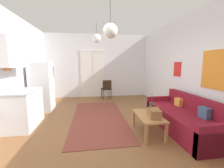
{
  "coord_description": "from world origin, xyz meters",
  "views": [
    {
      "loc": [
        -0.3,
        -3.2,
        1.55
      ],
      "look_at": [
        0.35,
        1.26,
        0.91
      ],
      "focal_mm": 23.15,
      "sensor_mm": 36.0,
      "label": 1
    }
  ],
  "objects_px": {
    "couch": "(184,119)",
    "coffee_table": "(148,118)",
    "refrigerator": "(42,87)",
    "pendant_lamp_near": "(110,31)",
    "pendant_lamp_far": "(97,38)",
    "accent_chair": "(106,88)",
    "handbag": "(154,113)",
    "bamboo_vase": "(152,108)"
  },
  "relations": [
    {
      "from": "bamboo_vase",
      "to": "pendant_lamp_far",
      "type": "relative_size",
      "value": 0.7
    },
    {
      "from": "couch",
      "to": "pendant_lamp_far",
      "type": "xyz_separation_m",
      "value": [
        -1.95,
        1.93,
        2.1
      ]
    },
    {
      "from": "couch",
      "to": "coffee_table",
      "type": "relative_size",
      "value": 2.34
    },
    {
      "from": "couch",
      "to": "refrigerator",
      "type": "bearing_deg",
      "value": 152.06
    },
    {
      "from": "coffee_table",
      "to": "pendant_lamp_far",
      "type": "height_order",
      "value": "pendant_lamp_far"
    },
    {
      "from": "couch",
      "to": "refrigerator",
      "type": "distance_m",
      "value": 4.28
    },
    {
      "from": "accent_chair",
      "to": "pendant_lamp_near",
      "type": "distance_m",
      "value": 4.05
    },
    {
      "from": "bamboo_vase",
      "to": "handbag",
      "type": "bearing_deg",
      "value": -102.76
    },
    {
      "from": "pendant_lamp_near",
      "to": "pendant_lamp_far",
      "type": "bearing_deg",
      "value": 93.3
    },
    {
      "from": "coffee_table",
      "to": "couch",
      "type": "bearing_deg",
      "value": 4.32
    },
    {
      "from": "coffee_table",
      "to": "handbag",
      "type": "height_order",
      "value": "handbag"
    },
    {
      "from": "refrigerator",
      "to": "accent_chair",
      "type": "distance_m",
      "value": 2.61
    },
    {
      "from": "pendant_lamp_near",
      "to": "coffee_table",
      "type": "bearing_deg",
      "value": 22.42
    },
    {
      "from": "bamboo_vase",
      "to": "pendant_lamp_near",
      "type": "relative_size",
      "value": 0.5
    },
    {
      "from": "bamboo_vase",
      "to": "handbag",
      "type": "height_order",
      "value": "bamboo_vase"
    },
    {
      "from": "couch",
      "to": "bamboo_vase",
      "type": "bearing_deg",
      "value": 176.38
    },
    {
      "from": "coffee_table",
      "to": "refrigerator",
      "type": "height_order",
      "value": "refrigerator"
    },
    {
      "from": "refrigerator",
      "to": "accent_chair",
      "type": "height_order",
      "value": "refrigerator"
    },
    {
      "from": "refrigerator",
      "to": "couch",
      "type": "bearing_deg",
      "value": -27.94
    },
    {
      "from": "coffee_table",
      "to": "refrigerator",
      "type": "xyz_separation_m",
      "value": [
        -2.83,
        2.06,
        0.42
      ]
    },
    {
      "from": "refrigerator",
      "to": "pendant_lamp_near",
      "type": "xyz_separation_m",
      "value": [
        1.94,
        -2.43,
        1.31
      ]
    },
    {
      "from": "couch",
      "to": "refrigerator",
      "type": "height_order",
      "value": "refrigerator"
    },
    {
      "from": "handbag",
      "to": "couch",
      "type": "bearing_deg",
      "value": 15.32
    },
    {
      "from": "handbag",
      "to": "pendant_lamp_far",
      "type": "xyz_separation_m",
      "value": [
        -1.08,
        2.17,
        1.84
      ]
    },
    {
      "from": "handbag",
      "to": "accent_chair",
      "type": "relative_size",
      "value": 0.41
    },
    {
      "from": "bamboo_vase",
      "to": "refrigerator",
      "type": "xyz_separation_m",
      "value": [
        -2.95,
        1.94,
        0.24
      ]
    },
    {
      "from": "coffee_table",
      "to": "pendant_lamp_near",
      "type": "relative_size",
      "value": 1.0
    },
    {
      "from": "coffee_table",
      "to": "accent_chair",
      "type": "relative_size",
      "value": 1.08
    },
    {
      "from": "bamboo_vase",
      "to": "refrigerator",
      "type": "relative_size",
      "value": 0.29
    },
    {
      "from": "handbag",
      "to": "refrigerator",
      "type": "relative_size",
      "value": 0.22
    },
    {
      "from": "coffee_table",
      "to": "pendant_lamp_far",
      "type": "bearing_deg",
      "value": 117.29
    },
    {
      "from": "couch",
      "to": "refrigerator",
      "type": "xyz_separation_m",
      "value": [
        -3.75,
        1.99,
        0.53
      ]
    },
    {
      "from": "refrigerator",
      "to": "pendant_lamp_far",
      "type": "bearing_deg",
      "value": -1.91
    },
    {
      "from": "bamboo_vase",
      "to": "pendant_lamp_far",
      "type": "distance_m",
      "value": 2.85
    },
    {
      "from": "coffee_table",
      "to": "handbag",
      "type": "relative_size",
      "value": 2.62
    },
    {
      "from": "bamboo_vase",
      "to": "accent_chair",
      "type": "xyz_separation_m",
      "value": [
        -0.69,
        3.21,
        -0.07
      ]
    },
    {
      "from": "pendant_lamp_far",
      "to": "pendant_lamp_near",
      "type": "bearing_deg",
      "value": -86.7
    },
    {
      "from": "coffee_table",
      "to": "bamboo_vase",
      "type": "height_order",
      "value": "bamboo_vase"
    },
    {
      "from": "handbag",
      "to": "bamboo_vase",
      "type": "bearing_deg",
      "value": 77.24
    },
    {
      "from": "couch",
      "to": "pendant_lamp_far",
      "type": "distance_m",
      "value": 3.45
    },
    {
      "from": "pendant_lamp_near",
      "to": "refrigerator",
      "type": "bearing_deg",
      "value": 128.59
    },
    {
      "from": "couch",
      "to": "accent_chair",
      "type": "relative_size",
      "value": 2.51
    }
  ]
}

